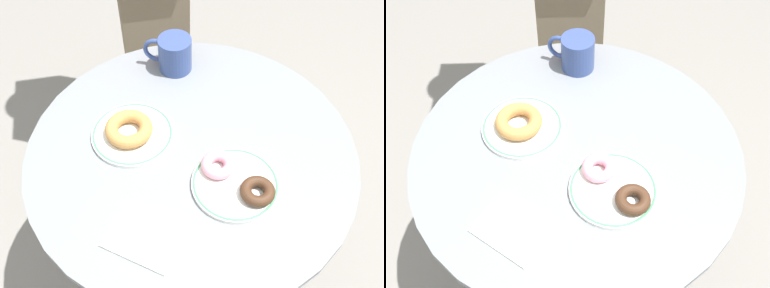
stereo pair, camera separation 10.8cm
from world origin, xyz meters
The scene contains 9 objects.
ground_plane centered at (0.00, 0.00, -0.01)m, with size 7.00×7.00×0.02m, color gray.
cafe_table centered at (0.00, 0.00, 0.54)m, with size 0.78×0.78×0.77m.
plate_left centered at (-0.14, -0.05, 0.77)m, with size 0.20×0.20×0.01m.
plate_right centered at (0.14, -0.02, 0.77)m, with size 0.19×0.19×0.01m.
donut_old_fashioned centered at (-0.14, -0.06, 0.80)m, with size 0.11×0.11×0.03m, color #BC7F42.
donut_chocolate centered at (0.19, -0.01, 0.79)m, with size 0.08×0.08×0.03m, color #422819.
donut_pink_frosted centered at (0.09, -0.01, 0.79)m, with size 0.08×0.08×0.03m, color pink.
paper_napkin centered at (0.06, -0.24, 0.77)m, with size 0.15×0.12×0.01m, color white.
coffee_mug centered at (-0.21, 0.20, 0.82)m, with size 0.13×0.09×0.10m.
Camera 2 is at (0.49, -0.45, 1.63)m, focal length 43.06 mm.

